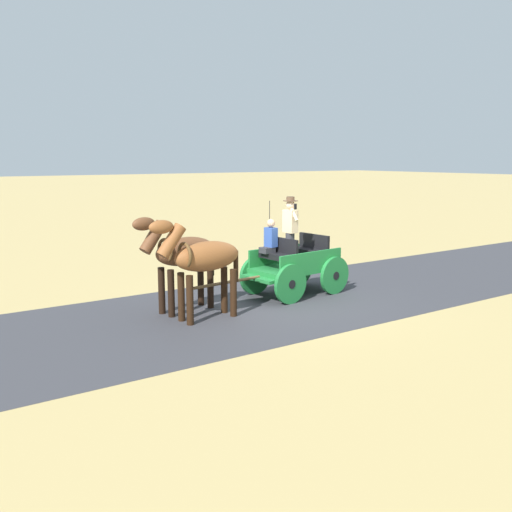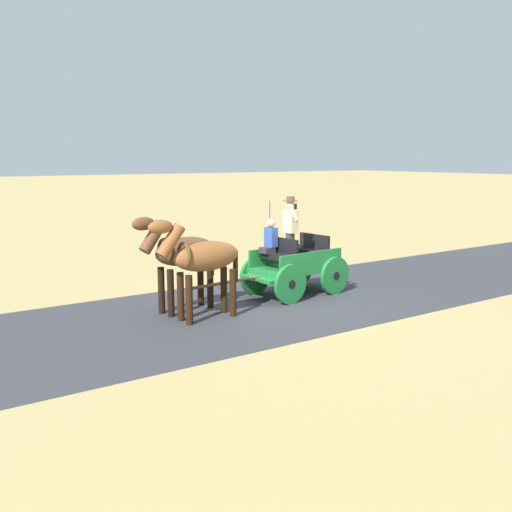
% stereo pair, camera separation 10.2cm
% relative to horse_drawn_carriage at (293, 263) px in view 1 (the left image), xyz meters
% --- Properties ---
extents(ground_plane, '(200.00, 200.00, 0.00)m').
position_rel_horse_drawn_carriage_xyz_m(ground_plane, '(-0.47, 0.71, -0.82)').
color(ground_plane, tan).
extents(road_surface, '(5.25, 160.00, 0.01)m').
position_rel_horse_drawn_carriage_xyz_m(road_surface, '(-0.47, 0.71, -0.81)').
color(road_surface, '#38383D').
rests_on(road_surface, ground).
extents(horse_drawn_carriage, '(1.65, 4.52, 2.50)m').
position_rel_horse_drawn_carriage_xyz_m(horse_drawn_carriage, '(0.00, 0.00, 0.00)').
color(horse_drawn_carriage, '#1E7233').
rests_on(horse_drawn_carriage, ground).
extents(horse_near_side, '(0.63, 2.13, 2.21)m').
position_rel_horse_drawn_carriage_xyz_m(horse_near_side, '(-0.71, 2.97, 0.51)').
color(horse_near_side, brown).
rests_on(horse_near_side, ground).
extents(horse_off_side, '(0.80, 2.15, 2.21)m').
position_rel_horse_drawn_carriage_xyz_m(horse_off_side, '(0.10, 3.06, 0.51)').
color(horse_off_side, brown).
rests_on(horse_off_side, ground).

